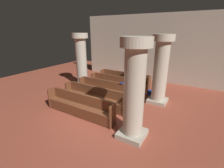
# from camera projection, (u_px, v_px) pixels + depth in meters

# --- Properties ---
(ground_plane) EXTENTS (19.20, 19.20, 0.00)m
(ground_plane) POSITION_uv_depth(u_px,v_px,m) (99.00, 115.00, 6.77)
(ground_plane) COLOR #9E4733
(back_wall) EXTENTS (10.00, 0.16, 4.50)m
(back_wall) POSITION_uv_depth(u_px,v_px,m) (148.00, 48.00, 10.97)
(back_wall) COLOR beige
(back_wall) RESTS_ON ground
(pew_row_0) EXTENTS (3.35, 0.47, 0.92)m
(pew_row_0) POSITION_uv_depth(u_px,v_px,m) (124.00, 79.00, 10.01)
(pew_row_0) COLOR brown
(pew_row_0) RESTS_ON ground
(pew_row_1) EXTENTS (3.35, 0.46, 0.92)m
(pew_row_1) POSITION_uv_depth(u_px,v_px,m) (116.00, 84.00, 9.15)
(pew_row_1) COLOR brown
(pew_row_1) RESTS_ON ground
(pew_row_2) EXTENTS (3.35, 0.47, 0.92)m
(pew_row_2) POSITION_uv_depth(u_px,v_px,m) (106.00, 89.00, 8.30)
(pew_row_2) COLOR brown
(pew_row_2) RESTS_ON ground
(pew_row_3) EXTENTS (3.35, 0.46, 0.92)m
(pew_row_3) POSITION_uv_depth(u_px,v_px,m) (94.00, 96.00, 7.44)
(pew_row_3) COLOR brown
(pew_row_3) RESTS_ON ground
(pew_row_4) EXTENTS (3.35, 0.46, 0.92)m
(pew_row_4) POSITION_uv_depth(u_px,v_px,m) (79.00, 105.00, 6.58)
(pew_row_4) COLOR brown
(pew_row_4) RESTS_ON ground
(pillar_aisle_side) EXTENTS (0.97, 0.97, 3.30)m
(pillar_aisle_side) POSITION_uv_depth(u_px,v_px,m) (161.00, 69.00, 7.40)
(pillar_aisle_side) COLOR #B6AD9A
(pillar_aisle_side) RESTS_ON ground
(pillar_far_side) EXTENTS (0.97, 0.97, 3.30)m
(pillar_far_side) POSITION_uv_depth(u_px,v_px,m) (81.00, 59.00, 9.82)
(pillar_far_side) COLOR #B6AD9A
(pillar_far_side) RESTS_ON ground
(pillar_aisle_rear) EXTENTS (0.95, 0.95, 3.30)m
(pillar_aisle_rear) POSITION_uv_depth(u_px,v_px,m) (134.00, 90.00, 4.85)
(pillar_aisle_rear) COLOR #B6AD9A
(pillar_aisle_rear) RESTS_ON ground
(lectern) EXTENTS (0.48, 0.45, 1.08)m
(lectern) POSITION_uv_depth(u_px,v_px,m) (141.00, 76.00, 10.75)
(lectern) COLOR #492215
(lectern) RESTS_ON ground
(hymn_book) EXTENTS (0.15, 0.20, 0.03)m
(hymn_book) POSITION_uv_depth(u_px,v_px,m) (122.00, 83.00, 7.92)
(hymn_book) COLOR navy
(hymn_book) RESTS_ON pew_row_2
(kneeler_box_blue) EXTENTS (0.42, 0.29, 0.27)m
(kneeler_box_blue) POSITION_uv_depth(u_px,v_px,m) (151.00, 93.00, 8.75)
(kneeler_box_blue) COLOR navy
(kneeler_box_blue) RESTS_ON ground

